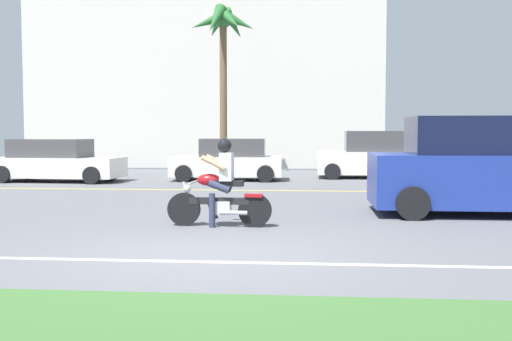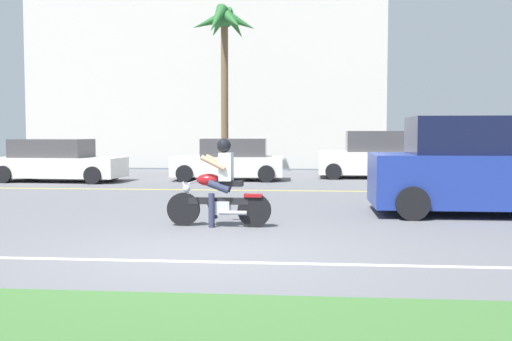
{
  "view_description": "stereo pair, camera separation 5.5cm",
  "coord_description": "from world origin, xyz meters",
  "px_view_note": "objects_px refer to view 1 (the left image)",
  "views": [
    {
      "loc": [
        1.38,
        -8.09,
        1.67
      ],
      "look_at": [
        0.27,
        4.46,
        0.85
      ],
      "focal_mm": 42.78,
      "sensor_mm": 36.0,
      "label": 1
    },
    {
      "loc": [
        1.43,
        -8.09,
        1.67
      ],
      "look_at": [
        0.27,
        4.46,
        0.85
      ],
      "focal_mm": 42.78,
      "sensor_mm": 36.0,
      "label": 2
    }
  ],
  "objects_px": {
    "suv_nearby": "(494,167)",
    "parked_car_2": "(371,156)",
    "parked_car_0": "(56,162)",
    "palm_tree_0": "(224,35)",
    "motorcyclist": "(220,189)",
    "parked_car_1": "(229,161)"
  },
  "relations": [
    {
      "from": "motorcyclist",
      "to": "parked_car_0",
      "type": "bearing_deg",
      "value": 127.25
    },
    {
      "from": "parked_car_0",
      "to": "parked_car_2",
      "type": "height_order",
      "value": "parked_car_2"
    },
    {
      "from": "parked_car_0",
      "to": "palm_tree_0",
      "type": "distance_m",
      "value": 8.0
    },
    {
      "from": "motorcyclist",
      "to": "palm_tree_0",
      "type": "distance_m",
      "value": 13.96
    },
    {
      "from": "suv_nearby",
      "to": "parked_car_2",
      "type": "xyz_separation_m",
      "value": [
        -1.51,
        9.45,
        -0.18
      ]
    },
    {
      "from": "palm_tree_0",
      "to": "motorcyclist",
      "type": "bearing_deg",
      "value": -82.26
    },
    {
      "from": "parked_car_0",
      "to": "parked_car_1",
      "type": "height_order",
      "value": "parked_car_1"
    },
    {
      "from": "suv_nearby",
      "to": "parked_car_0",
      "type": "height_order",
      "value": "suv_nearby"
    },
    {
      "from": "parked_car_0",
      "to": "parked_car_1",
      "type": "bearing_deg",
      "value": 10.69
    },
    {
      "from": "parked_car_0",
      "to": "parked_car_2",
      "type": "bearing_deg",
      "value": 13.52
    },
    {
      "from": "palm_tree_0",
      "to": "suv_nearby",
      "type": "bearing_deg",
      "value": -57.41
    },
    {
      "from": "parked_car_1",
      "to": "palm_tree_0",
      "type": "relative_size",
      "value": 0.59
    },
    {
      "from": "suv_nearby",
      "to": "palm_tree_0",
      "type": "height_order",
      "value": "palm_tree_0"
    },
    {
      "from": "motorcyclist",
      "to": "palm_tree_0",
      "type": "bearing_deg",
      "value": 97.74
    },
    {
      "from": "suv_nearby",
      "to": "parked_car_1",
      "type": "height_order",
      "value": "suv_nearby"
    },
    {
      "from": "suv_nearby",
      "to": "parked_car_2",
      "type": "height_order",
      "value": "suv_nearby"
    },
    {
      "from": "parked_car_0",
      "to": "palm_tree_0",
      "type": "xyz_separation_m",
      "value": [
        5.04,
        4.06,
        4.7
      ]
    },
    {
      "from": "motorcyclist",
      "to": "parked_car_2",
      "type": "bearing_deg",
      "value": 71.98
    },
    {
      "from": "motorcyclist",
      "to": "suv_nearby",
      "type": "distance_m",
      "value": 5.64
    },
    {
      "from": "motorcyclist",
      "to": "parked_car_2",
      "type": "xyz_separation_m",
      "value": [
        3.74,
        11.49,
        0.12
      ]
    },
    {
      "from": "motorcyclist",
      "to": "parked_car_1",
      "type": "xyz_separation_m",
      "value": [
        -1.19,
        10.02,
        0.01
      ]
    },
    {
      "from": "suv_nearby",
      "to": "parked_car_0",
      "type": "xyz_separation_m",
      "value": [
        -12.06,
        6.91,
        -0.29
      ]
    }
  ]
}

